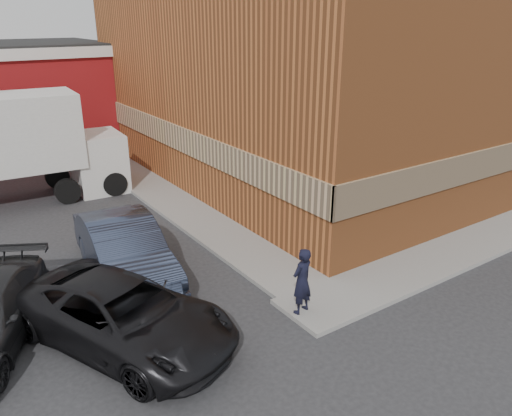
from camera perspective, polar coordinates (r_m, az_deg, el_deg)
ground at (r=13.20m, az=3.43°, el=-10.20°), size 90.00×90.00×0.00m
brick_building at (r=23.73m, az=6.82°, el=15.75°), size 14.25×18.25×9.36m
sidewalk_south at (r=17.87m, az=24.77°, el=-3.28°), size 16.00×1.80×0.12m
sidewalk_west at (r=20.56m, az=-10.68°, el=1.45°), size 1.80×18.00×0.12m
man at (r=12.04m, az=5.28°, el=-8.31°), size 0.68×0.52×1.68m
sedan at (r=14.15m, az=-14.75°, el=-4.74°), size 2.26×5.30×1.70m
suv_a at (r=11.54m, az=-14.93°, el=-11.69°), size 4.40×5.88×1.48m
box_truck at (r=21.07m, az=-26.12°, el=6.76°), size 8.56×3.07×4.15m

